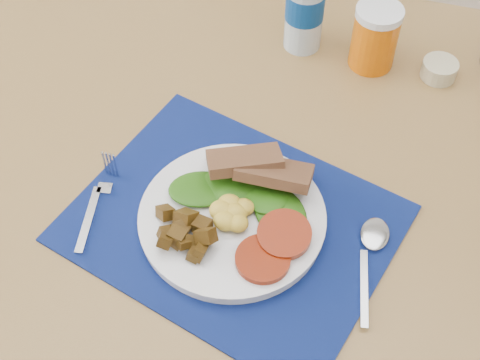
{
  "coord_description": "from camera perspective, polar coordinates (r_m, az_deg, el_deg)",
  "views": [
    {
      "loc": [
        0.13,
        -0.48,
        1.55
      ],
      "look_at": [
        -0.04,
        0.08,
        0.8
      ],
      "focal_mm": 50.0,
      "sensor_mm": 36.0,
      "label": 1
    }
  ],
  "objects": [
    {
      "name": "table",
      "position": [
        1.12,
        3.5,
        -0.24
      ],
      "size": [
        1.4,
        0.9,
        0.75
      ],
      "color": "brown",
      "rests_on": "ground"
    },
    {
      "name": "placemat",
      "position": [
        0.97,
        -0.66,
        -3.7
      ],
      "size": [
        0.52,
        0.45,
        0.0
      ],
      "primitive_type": "cube",
      "rotation": [
        0.0,
        0.0,
        -0.28
      ],
      "color": "black",
      "rests_on": "table"
    },
    {
      "name": "breakfast_plate",
      "position": [
        0.95,
        -1.04,
        -3.11
      ],
      "size": [
        0.26,
        0.26,
        0.06
      ],
      "rotation": [
        0.0,
        0.0,
        0.28
      ],
      "color": "silver",
      "rests_on": "placemat"
    },
    {
      "name": "fork",
      "position": [
        1.01,
        -11.95,
        -1.62
      ],
      "size": [
        0.03,
        0.17,
        0.0
      ],
      "rotation": [
        0.0,
        0.0,
        0.18
      ],
      "color": "#B2B5BA",
      "rests_on": "placemat"
    },
    {
      "name": "spoon",
      "position": [
        0.95,
        11.15,
        -5.96
      ],
      "size": [
        0.04,
        0.18,
        0.01
      ],
      "rotation": [
        0.0,
        0.0,
        0.18
      ],
      "color": "#B2B5BA",
      "rests_on": "placemat"
    },
    {
      "name": "juice_glass",
      "position": [
        1.19,
        11.41,
        11.74
      ],
      "size": [
        0.08,
        0.08,
        0.11
      ],
      "primitive_type": "cylinder",
      "color": "#D45D05",
      "rests_on": "table"
    },
    {
      "name": "ramekin",
      "position": [
        1.21,
        16.64,
        9.02
      ],
      "size": [
        0.06,
        0.06,
        0.03
      ],
      "primitive_type": "cylinder",
      "color": "#B9B088",
      "rests_on": "table"
    }
  ]
}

